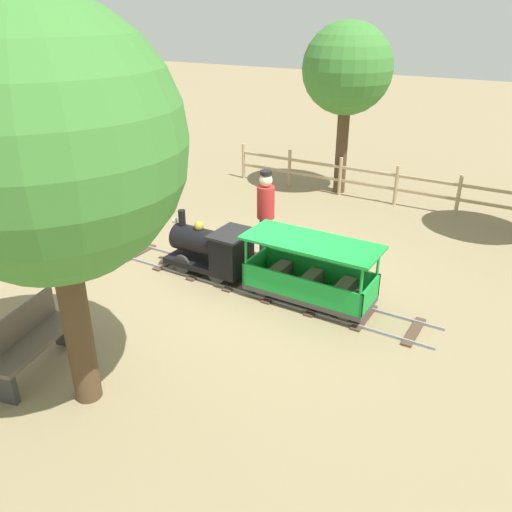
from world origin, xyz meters
The scene contains 9 objects.
ground_plane centered at (0.00, 0.00, 0.00)m, with size 60.00×60.00×0.00m, color #8C7A56.
track centered at (0.00, 0.06, 0.02)m, with size 0.77×5.70×0.04m.
locomotive centered at (0.00, 0.92, 0.48)m, with size 0.73×1.45×0.99m.
passenger_car centered at (0.00, -0.84, 0.42)m, with size 0.83×2.00×0.97m.
conductor_person centered at (0.94, 0.46, 0.96)m, with size 0.30×0.30×1.62m.
park_bench centered at (-3.19, 1.33, 0.42)m, with size 1.36×0.70×0.82m.
oak_tree_near centered at (-3.19, 0.41, 2.89)m, with size 2.62×2.62×4.22m.
oak_tree_distant centered at (5.16, 0.84, 2.79)m, with size 2.00×2.00×3.82m.
fence_section centered at (4.93, 0.06, 0.48)m, with size 0.08×6.78×0.90m.
Camera 1 is at (-6.26, -3.65, 4.02)m, focal length 36.61 mm.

